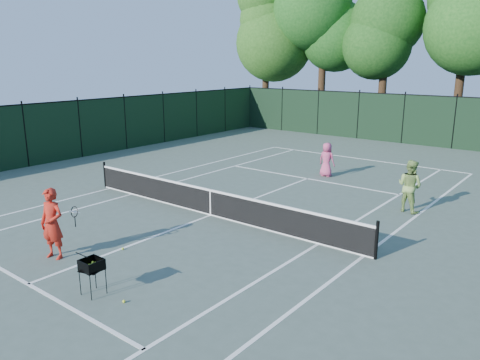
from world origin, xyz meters
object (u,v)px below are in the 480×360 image
Objects in this scene: player_green at (410,186)px; ball_hopper at (92,265)px; loose_ball_midcourt at (123,249)px; coach at (52,224)px; loose_ball_near_cart at (124,301)px; player_pink at (327,160)px.

player_green is 2.16× the size of ball_hopper.
ball_hopper is 12.34× the size of loose_ball_midcourt.
coach is at bearing -124.65° from loose_ball_midcourt.
ball_hopper is at bearing 85.85° from player_green.
loose_ball_near_cart is at bearing -37.58° from loose_ball_midcourt.
player_pink is 5.40m from player_green.
loose_ball_midcourt is at bearing 73.35° from player_green.
loose_ball_near_cart is (3.36, -0.40, -0.91)m from coach.
player_pink reaches higher than ball_hopper.
coach is 1.96m from loose_ball_midcourt.
coach is at bearing 72.80° from player_green.
player_green is at bearing 151.27° from player_pink.
ball_hopper reaches higher than loose_ball_near_cart.
ball_hopper is at bearing -168.54° from loose_ball_near_cart.
player_pink reaches higher than loose_ball_midcourt.
loose_ball_midcourt is at bearing 39.07° from coach.
coach reaches higher than loose_ball_near_cart.
player_pink is at bearing 67.64° from coach.
player_green reaches higher than loose_ball_midcourt.
ball_hopper is (-3.44, -10.28, -0.20)m from player_green.
player_pink is 1.82× the size of ball_hopper.
player_pink is at bearing -16.39° from player_green.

